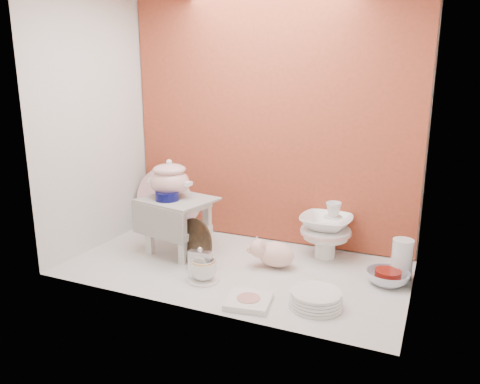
% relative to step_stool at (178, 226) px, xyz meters
% --- Properties ---
extents(ground, '(1.80, 1.80, 0.00)m').
position_rel_step_stool_xyz_m(ground, '(0.39, -0.06, -0.16)').
color(ground, silver).
rests_on(ground, ground).
extents(niche_shell, '(1.86, 1.03, 1.53)m').
position_rel_step_stool_xyz_m(niche_shell, '(0.39, 0.12, 0.77)').
color(niche_shell, '#AF3F2B').
rests_on(niche_shell, ground).
extents(step_stool, '(0.45, 0.41, 0.33)m').
position_rel_step_stool_xyz_m(step_stool, '(0.00, 0.00, 0.00)').
color(step_stool, silver).
rests_on(step_stool, ground).
extents(soup_tureen, '(0.27, 0.27, 0.22)m').
position_rel_step_stool_xyz_m(soup_tureen, '(-0.06, 0.02, 0.28)').
color(soup_tureen, white).
rests_on(soup_tureen, step_stool).
extents(cobalt_bowl, '(0.14, 0.14, 0.05)m').
position_rel_step_stool_xyz_m(cobalt_bowl, '(-0.03, -0.05, 0.19)').
color(cobalt_bowl, '#090A45').
rests_on(cobalt_bowl, step_stool).
extents(floral_platter, '(0.45, 0.29, 0.43)m').
position_rel_step_stool_xyz_m(floral_platter, '(-0.28, 0.36, 0.05)').
color(floral_platter, white).
rests_on(floral_platter, ground).
extents(blue_white_vase, '(0.31, 0.31, 0.26)m').
position_rel_step_stool_xyz_m(blue_white_vase, '(-0.24, 0.31, -0.04)').
color(blue_white_vase, white).
rests_on(blue_white_vase, ground).
extents(lacquer_tray, '(0.27, 0.14, 0.26)m').
position_rel_step_stool_xyz_m(lacquer_tray, '(0.17, -0.12, -0.03)').
color(lacquer_tray, black).
rests_on(lacquer_tray, ground).
extents(mantel_clock, '(0.13, 0.06, 0.18)m').
position_rel_step_stool_xyz_m(mantel_clock, '(0.30, -0.28, -0.08)').
color(mantel_clock, silver).
rests_on(mantel_clock, ground).
extents(plush_pig, '(0.26, 0.18, 0.15)m').
position_rel_step_stool_xyz_m(plush_pig, '(0.59, 0.03, -0.09)').
color(plush_pig, beige).
rests_on(plush_pig, ground).
extents(teacup_saucer, '(0.17, 0.17, 0.01)m').
position_rel_step_stool_xyz_m(teacup_saucer, '(0.31, -0.28, -0.16)').
color(teacup_saucer, white).
rests_on(teacup_saucer, ground).
extents(gold_rim_teacup, '(0.14, 0.14, 0.10)m').
position_rel_step_stool_xyz_m(gold_rim_teacup, '(0.31, -0.28, -0.10)').
color(gold_rim_teacup, white).
rests_on(gold_rim_teacup, teacup_saucer).
extents(lattice_dish, '(0.23, 0.23, 0.03)m').
position_rel_step_stool_xyz_m(lattice_dish, '(0.62, -0.41, -0.15)').
color(lattice_dish, white).
rests_on(lattice_dish, ground).
extents(dinner_plate_stack, '(0.24, 0.24, 0.07)m').
position_rel_step_stool_xyz_m(dinner_plate_stack, '(0.90, -0.31, -0.13)').
color(dinner_plate_stack, white).
rests_on(dinner_plate_stack, ground).
extents(crystal_bowl, '(0.28, 0.28, 0.07)m').
position_rel_step_stool_xyz_m(crystal_bowl, '(1.17, 0.06, -0.13)').
color(crystal_bowl, silver).
rests_on(crystal_bowl, ground).
extents(clear_glass_vase, '(0.14, 0.14, 0.21)m').
position_rel_step_stool_xyz_m(clear_glass_vase, '(1.23, 0.15, -0.06)').
color(clear_glass_vase, silver).
rests_on(clear_glass_vase, ground).
extents(porcelain_tower, '(0.39, 0.39, 0.33)m').
position_rel_step_stool_xyz_m(porcelain_tower, '(0.80, 0.28, 0.00)').
color(porcelain_tower, white).
rests_on(porcelain_tower, ground).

